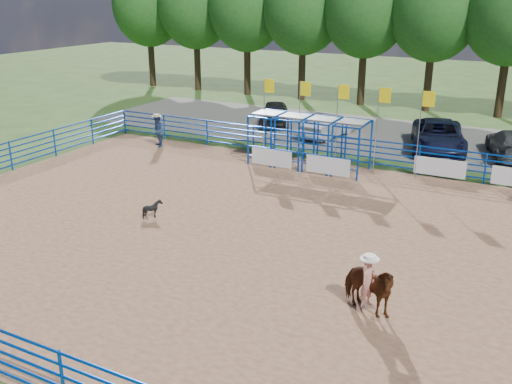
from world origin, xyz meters
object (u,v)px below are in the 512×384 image
calf (153,209)px  spectator_cowboy (157,131)px  horse_and_rider (368,284)px  car_c (438,136)px  car_d (512,144)px  car_b (329,125)px  car_a (274,113)px

calf → spectator_cowboy: 10.88m
horse_and_rider → car_c: size_ratio=0.42×
horse_and_rider → car_d: bearing=83.3°
car_b → car_c: car_c is taller
calf → car_d: bearing=-50.8°
spectator_cowboy → car_a: spectator_cowboy is taller
calf → car_b: size_ratio=0.17×
calf → car_b: car_b is taller
horse_and_rider → car_c: horse_and_rider is taller
calf → car_d: size_ratio=0.14×
horse_and_rider → spectator_cowboy: (-15.85, 11.70, 0.04)m
spectator_cowboy → car_d: (18.05, 6.89, -0.19)m
horse_and_rider → car_b: horse_and_rider is taller
horse_and_rider → car_b: bearing=113.7°
calf → car_a: size_ratio=0.17×
car_a → car_b: bearing=-40.8°
car_c → car_d: (3.78, 0.30, -0.08)m
car_b → calf: bearing=94.5°
car_d → car_c: bearing=-9.9°
car_c → car_d: car_c is taller
car_d → calf: bearing=38.8°
horse_and_rider → car_c: 18.36m
horse_and_rider → car_d: size_ratio=0.48×
horse_and_rider → calf: horse_and_rider is taller
car_a → car_b: 4.65m
car_b → car_d: size_ratio=0.85×
horse_and_rider → car_d: (2.20, 18.59, -0.15)m
horse_and_rider → calf: (-9.52, 2.87, -0.52)m
car_a → car_b: car_a is taller
spectator_cowboy → car_c: (14.28, 6.59, -0.11)m
calf → car_b: (1.47, 15.50, 0.35)m
horse_and_rider → car_a: horse_and_rider is taller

